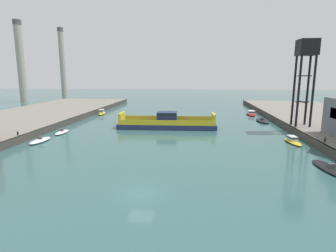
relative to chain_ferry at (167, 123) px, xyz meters
name	(u,v)px	position (x,y,z in m)	size (l,w,h in m)	color
ground_plane	(141,193)	(1.10, -34.65, -1.08)	(400.00, 400.00, 0.00)	#335B5B
chain_ferry	(167,123)	(0.00, 0.00, 0.00)	(21.94, 7.37, 3.57)	navy
moored_boat_near_left	(331,169)	(23.30, -25.69, -0.88)	(3.15, 7.81, 0.89)	black
moored_boat_mid_left	(251,113)	(22.84, 22.37, -0.60)	(3.18, 8.21, 1.31)	red
moored_boat_mid_right	(40,140)	(-21.02, -15.66, -0.81)	(2.17, 5.59, 1.03)	white
moored_boat_far_left	(102,113)	(-21.83, 18.45, -0.51)	(2.57, 5.99, 1.55)	yellow
moored_boat_far_right	(262,121)	(23.26, 10.18, -0.82)	(2.85, 7.49, 1.01)	black
moored_boat_upstream_a	(62,132)	(-20.67, -8.43, -0.83)	(1.81, 5.02, 0.97)	white
moored_boat_upstream_b	(293,140)	(23.41, -11.66, -0.65)	(2.12, 5.86, 1.17)	yellow
crane_tower	(306,58)	(27.97, -2.07, 14.01)	(3.53, 3.53, 17.23)	black
bollard_left_far	(18,133)	(-24.36, -16.74, 0.68)	(0.32, 0.32, 0.71)	black
bollard_right_far	(325,140)	(26.57, -16.28, 0.68)	(0.32, 0.32, 0.71)	black
smokestack_distant_a	(62,61)	(-65.37, 81.70, 18.08)	(3.06, 3.06, 36.25)	#9E998E
smokestack_distant_b	(20,59)	(-68.94, 51.85, 17.20)	(3.43, 3.43, 34.50)	#9E998E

